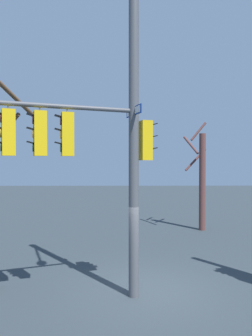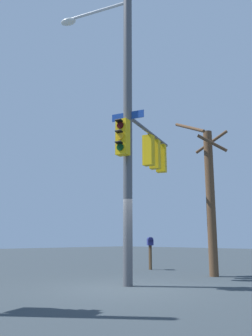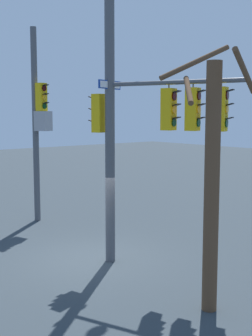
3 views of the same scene
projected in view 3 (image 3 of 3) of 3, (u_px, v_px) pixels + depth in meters
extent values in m
plane|color=#2F383E|center=(92.00, 260.00, 13.59)|extent=(80.00, 80.00, 0.00)
cylinder|color=#4C4F54|center=(110.00, 96.00, 12.90)|extent=(0.28, 0.28, 9.65)
cylinder|color=#4C4F54|center=(174.00, 82.00, 11.89)|extent=(3.72, 1.48, 0.12)
cube|color=gold|center=(169.00, 109.00, 12.04)|extent=(0.39, 0.43, 1.10)
cylinder|color=#2F0403|center=(174.00, 96.00, 11.91)|extent=(0.09, 0.22, 0.22)
cube|color=black|center=(177.00, 92.00, 11.85)|extent=(0.21, 0.25, 0.06)
cylinder|color=#F2A814|center=(174.00, 109.00, 11.95)|extent=(0.09, 0.22, 0.22)
cube|color=black|center=(177.00, 105.00, 11.90)|extent=(0.21, 0.25, 0.06)
cylinder|color=black|center=(174.00, 122.00, 11.99)|extent=(0.09, 0.22, 0.22)
cube|color=black|center=(177.00, 118.00, 11.94)|extent=(0.21, 0.25, 0.06)
cylinder|color=#4C4F54|center=(169.00, 85.00, 11.97)|extent=(0.04, 0.04, 0.15)
cube|color=gold|center=(193.00, 109.00, 11.71)|extent=(0.41, 0.44, 1.10)
cylinder|color=#2F0403|center=(199.00, 96.00, 11.59)|extent=(0.11, 0.22, 0.22)
cube|color=black|center=(202.00, 91.00, 11.54)|extent=(0.22, 0.25, 0.06)
cylinder|color=#F2A814|center=(199.00, 109.00, 11.63)|extent=(0.11, 0.22, 0.22)
cube|color=black|center=(202.00, 105.00, 11.58)|extent=(0.22, 0.25, 0.06)
cylinder|color=black|center=(199.00, 123.00, 11.67)|extent=(0.11, 0.22, 0.22)
cube|color=black|center=(201.00, 118.00, 11.62)|extent=(0.22, 0.25, 0.06)
cylinder|color=#4C4F54|center=(193.00, 85.00, 11.63)|extent=(0.04, 0.04, 0.15)
cube|color=gold|center=(220.00, 109.00, 11.35)|extent=(0.42, 0.45, 1.10)
cylinder|color=#2F0403|center=(227.00, 95.00, 11.23)|extent=(0.12, 0.21, 0.22)
cube|color=black|center=(231.00, 90.00, 11.19)|extent=(0.23, 0.26, 0.06)
cylinder|color=#F2A814|center=(227.00, 109.00, 11.27)|extent=(0.12, 0.21, 0.22)
cube|color=black|center=(230.00, 104.00, 11.23)|extent=(0.23, 0.26, 0.06)
cylinder|color=black|center=(227.00, 123.00, 11.32)|extent=(0.12, 0.21, 0.22)
cube|color=black|center=(230.00, 118.00, 11.27)|extent=(0.23, 0.26, 0.06)
cylinder|color=#4C4F54|center=(221.00, 84.00, 11.27)|extent=(0.04, 0.04, 0.15)
cube|color=gold|center=(99.00, 113.00, 13.13)|extent=(0.39, 0.43, 1.10)
cylinder|color=#2F0403|center=(95.00, 101.00, 13.18)|extent=(0.09, 0.22, 0.22)
cube|color=black|center=(93.00, 97.00, 13.21)|extent=(0.21, 0.25, 0.06)
cylinder|color=#F2A814|center=(95.00, 113.00, 13.23)|extent=(0.09, 0.22, 0.22)
cube|color=black|center=(93.00, 109.00, 13.25)|extent=(0.21, 0.25, 0.06)
cylinder|color=black|center=(95.00, 125.00, 13.27)|extent=(0.09, 0.22, 0.22)
cube|color=black|center=(93.00, 121.00, 13.29)|extent=(0.21, 0.25, 0.06)
cube|color=navy|center=(110.00, 85.00, 12.86)|extent=(0.39, 1.05, 0.24)
cube|color=white|center=(110.00, 85.00, 12.85)|extent=(0.33, 0.95, 0.18)
cylinder|color=#4C4F54|center=(35.00, 126.00, 18.10)|extent=(0.24, 0.24, 7.66)
cube|color=#99999E|center=(43.00, 121.00, 17.87)|extent=(0.69, 0.62, 0.77)
cube|color=gold|center=(41.00, 97.00, 17.79)|extent=(0.38, 0.43, 1.10)
cylinder|color=#2F0403|center=(44.00, 88.00, 17.65)|extent=(0.09, 0.22, 0.22)
cube|color=black|center=(46.00, 85.00, 17.59)|extent=(0.21, 0.24, 0.06)
cylinder|color=#F2A814|center=(44.00, 97.00, 17.69)|extent=(0.09, 0.22, 0.22)
cube|color=black|center=(46.00, 94.00, 17.64)|extent=(0.21, 0.24, 0.06)
cylinder|color=black|center=(45.00, 106.00, 17.73)|extent=(0.09, 0.22, 0.22)
cube|color=black|center=(46.00, 103.00, 17.68)|extent=(0.21, 0.24, 0.06)
cylinder|color=brown|center=(212.00, 189.00, 9.82)|extent=(0.33, 0.33, 5.44)
cylinder|color=brown|center=(195.00, 62.00, 10.28)|extent=(0.69, 1.68, 0.86)
cylinder|color=brown|center=(245.00, 72.00, 9.19)|extent=(0.53, 1.31, 0.86)
cylinder|color=brown|center=(188.00, 90.00, 9.58)|extent=(0.92, 0.84, 0.67)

